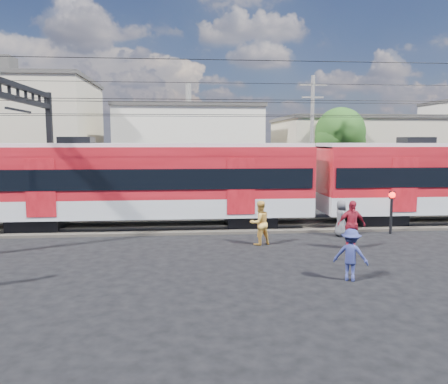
{
  "coord_description": "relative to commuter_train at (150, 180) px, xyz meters",
  "views": [
    {
      "loc": [
        -2.27,
        -13.32,
        4.29
      ],
      "look_at": [
        -0.68,
        5.0,
        2.13
      ],
      "focal_mm": 35.0,
      "sensor_mm": 36.0,
      "label": 1
    }
  ],
  "objects": [
    {
      "name": "pedestrian_c",
      "position": [
        6.77,
        -8.64,
        -1.59
      ],
      "size": [
        1.2,
        1.01,
        1.62
      ],
      "primitive_type": "imported",
      "rotation": [
        0.0,
        0.0,
        2.67
      ],
      "color": "navy",
      "rests_on": "ground"
    },
    {
      "name": "rail_near",
      "position": [
        4.03,
        -0.75,
        -2.22
      ],
      "size": [
        70.0,
        0.12,
        0.12
      ],
      "primitive_type": "cube",
      "color": "#59544C",
      "rests_on": "track_bed"
    },
    {
      "name": "crossing_signal",
      "position": [
        11.17,
        -2.2,
        -1.02
      ],
      "size": [
        0.29,
        0.29,
        2.0
      ],
      "color": "black",
      "rests_on": "ground"
    },
    {
      "name": "commuter_train",
      "position": [
        0.0,
        0.0,
        0.0
      ],
      "size": [
        50.3,
        3.08,
        4.17
      ],
      "color": "black",
      "rests_on": "ground"
    },
    {
      "name": "track_bed",
      "position": [
        4.03,
        0.0,
        -2.34
      ],
      "size": [
        70.0,
        3.4,
        0.12
      ],
      "primitive_type": "cube",
      "color": "#2D2823",
      "rests_on": "ground"
    },
    {
      "name": "ground",
      "position": [
        4.03,
        -8.0,
        -2.4
      ],
      "size": [
        120.0,
        120.0,
        0.0
      ],
      "primitive_type": "plane",
      "color": "black",
      "rests_on": "ground"
    },
    {
      "name": "building_west",
      "position": [
        -12.97,
        16.0,
        2.25
      ],
      "size": [
        14.28,
        10.2,
        9.3
      ],
      "color": "tan",
      "rests_on": "ground"
    },
    {
      "name": "pedestrian_b",
      "position": [
        4.76,
        -3.77,
        -1.49
      ],
      "size": [
        1.08,
        0.97,
        1.83
      ],
      "primitive_type": "imported",
      "rotation": [
        0.0,
        0.0,
        3.52
      ],
      "color": "gold",
      "rests_on": "ground"
    },
    {
      "name": "rail_far",
      "position": [
        4.03,
        0.75,
        -2.22
      ],
      "size": [
        70.0,
        0.12,
        0.12
      ],
      "primitive_type": "cube",
      "color": "#59544C",
      "rests_on": "track_bed"
    },
    {
      "name": "utility_pole_mid",
      "position": [
        10.03,
        7.0,
        2.13
      ],
      "size": [
        1.8,
        0.24,
        8.5
      ],
      "color": "slate",
      "rests_on": "ground"
    },
    {
      "name": "pedestrian_e",
      "position": [
        8.67,
        -2.5,
        -1.58
      ],
      "size": [
        0.57,
        0.83,
        1.64
      ],
      "primitive_type": "imported",
      "rotation": [
        0.0,
        0.0,
        1.64
      ],
      "color": "#4A4A4F",
      "rests_on": "ground"
    },
    {
      "name": "tree_near",
      "position": [
        13.21,
        10.09,
        2.26
      ],
      "size": [
        3.82,
        3.64,
        6.72
      ],
      "color": "#382619",
      "rests_on": "ground"
    },
    {
      "name": "building_midwest",
      "position": [
        2.03,
        19.0,
        1.25
      ],
      "size": [
        12.24,
        12.24,
        7.3
      ],
      "color": "beige",
      "rests_on": "ground"
    },
    {
      "name": "catenary",
      "position": [
        -4.62,
        -0.0,
        2.73
      ],
      "size": [
        70.0,
        9.3,
        7.52
      ],
      "color": "black",
      "rests_on": "ground"
    },
    {
      "name": "pedestrian_d",
      "position": [
        8.25,
        -4.86,
        -1.42
      ],
      "size": [
        1.16,
        0.51,
        1.96
      ],
      "primitive_type": "imported",
      "rotation": [
        0.0,
        0.0,
        0.03
      ],
      "color": "maroon",
      "rests_on": "ground"
    },
    {
      "name": "building_mideast",
      "position": [
        18.03,
        16.0,
        0.75
      ],
      "size": [
        16.32,
        10.2,
        6.3
      ],
      "color": "tan",
      "rests_on": "ground"
    }
  ]
}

